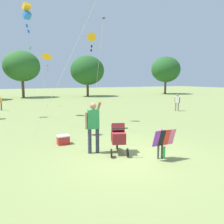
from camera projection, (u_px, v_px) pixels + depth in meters
ground_plane at (127, 157)px, 7.00m from camera, size 120.00×120.00×0.00m
treeline_distant at (26, 67)px, 28.89m from camera, size 47.64×6.93×6.89m
child_with_butterfly_kite at (162, 140)px, 6.72m from camera, size 0.76×0.35×0.97m
person_adult_flyer at (93, 123)px, 7.23m from camera, size 0.62×0.52×1.78m
stroller at (118, 135)px, 7.27m from camera, size 0.78×1.11×1.03m
kite_adult_black at (27, 12)px, 8.78m from camera, size 1.98×3.25×5.50m
kite_green_novelty at (47, 57)px, 14.33m from camera, size 1.57×4.30×4.16m
kite_blue_high at (92, 38)px, 12.07m from camera, size 1.28×4.00×5.03m
distant_kites_cluster at (34, 0)px, 27.71m from camera, size 24.37×9.32×11.63m
person_red_shirt at (177, 101)px, 17.20m from camera, size 0.32×0.35×1.33m
person_sitting_far at (0, 102)px, 17.55m from camera, size 0.32×0.26×1.14m
cooler_box at (63, 140)px, 8.35m from camera, size 0.45×0.33×0.35m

